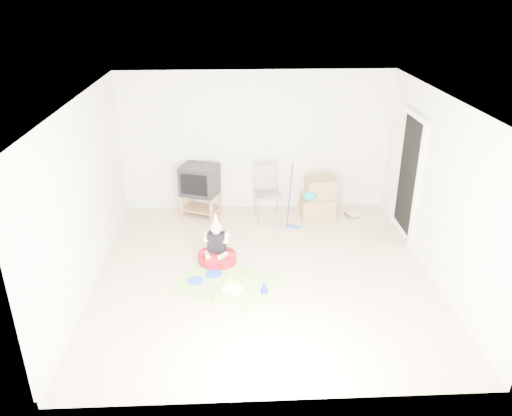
{
  "coord_description": "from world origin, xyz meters",
  "views": [
    {
      "loc": [
        -0.43,
        -6.4,
        3.99
      ],
      "look_at": [
        -0.1,
        0.4,
        0.9
      ],
      "focal_mm": 35.0,
      "sensor_mm": 36.0,
      "label": 1
    }
  ],
  "objects_px": {
    "cardboard_boxes": "(318,199)",
    "tv_stand": "(201,202)",
    "folding_chair": "(268,194)",
    "crt_tv": "(200,180)",
    "birthday_cake": "(233,289)",
    "seated_woman": "(217,252)"
  },
  "relations": [
    {
      "from": "tv_stand",
      "to": "birthday_cake",
      "type": "relative_size",
      "value": 2.39
    },
    {
      "from": "birthday_cake",
      "to": "crt_tv",
      "type": "bearing_deg",
      "value": 102.44
    },
    {
      "from": "folding_chair",
      "to": "seated_woman",
      "type": "bearing_deg",
      "value": -120.17
    },
    {
      "from": "crt_tv",
      "to": "seated_woman",
      "type": "height_order",
      "value": "crt_tv"
    },
    {
      "from": "folding_chair",
      "to": "birthday_cake",
      "type": "distance_m",
      "value": 2.49
    },
    {
      "from": "tv_stand",
      "to": "seated_woman",
      "type": "bearing_deg",
      "value": -79.18
    },
    {
      "from": "tv_stand",
      "to": "crt_tv",
      "type": "distance_m",
      "value": 0.44
    },
    {
      "from": "folding_chair",
      "to": "tv_stand",
      "type": "bearing_deg",
      "value": 168.55
    },
    {
      "from": "folding_chair",
      "to": "seated_woman",
      "type": "xyz_separation_m",
      "value": [
        -0.9,
        -1.54,
        -0.31
      ]
    },
    {
      "from": "tv_stand",
      "to": "crt_tv",
      "type": "bearing_deg",
      "value": 0.0
    },
    {
      "from": "folding_chair",
      "to": "birthday_cake",
      "type": "bearing_deg",
      "value": -105.66
    },
    {
      "from": "folding_chair",
      "to": "crt_tv",
      "type": "bearing_deg",
      "value": 168.55
    },
    {
      "from": "birthday_cake",
      "to": "tv_stand",
      "type": "bearing_deg",
      "value": 102.44
    },
    {
      "from": "cardboard_boxes",
      "to": "birthday_cake",
      "type": "distance_m",
      "value": 2.89
    },
    {
      "from": "tv_stand",
      "to": "crt_tv",
      "type": "relative_size",
      "value": 1.24
    },
    {
      "from": "folding_chair",
      "to": "birthday_cake",
      "type": "height_order",
      "value": "folding_chair"
    },
    {
      "from": "crt_tv",
      "to": "seated_woman",
      "type": "relative_size",
      "value": 0.75
    },
    {
      "from": "birthday_cake",
      "to": "cardboard_boxes",
      "type": "bearing_deg",
      "value": 56.43
    },
    {
      "from": "tv_stand",
      "to": "folding_chair",
      "type": "relative_size",
      "value": 0.78
    },
    {
      "from": "crt_tv",
      "to": "birthday_cake",
      "type": "height_order",
      "value": "crt_tv"
    },
    {
      "from": "cardboard_boxes",
      "to": "tv_stand",
      "type": "bearing_deg",
      "value": 174.3
    },
    {
      "from": "tv_stand",
      "to": "folding_chair",
      "type": "height_order",
      "value": "folding_chair"
    }
  ]
}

